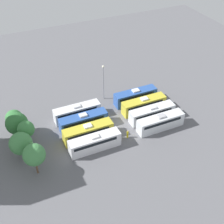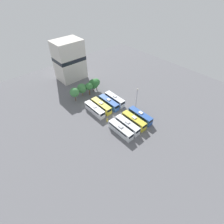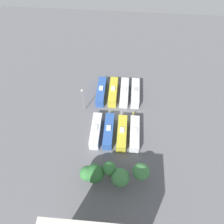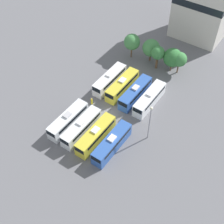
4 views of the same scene
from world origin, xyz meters
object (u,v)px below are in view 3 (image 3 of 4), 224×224
Objects in this scene: bus_5 at (122,133)px; tree_0 at (141,172)px; bus_1 at (124,92)px; tree_3 at (95,173)px; bus_6 at (109,131)px; tree_1 at (120,177)px; tree_4 at (87,173)px; worker_person at (134,114)px; bus_2 at (113,92)px; light_pole at (83,97)px; tree_2 at (109,169)px; bus_0 at (135,93)px; bus_4 at (134,134)px; bus_3 at (101,91)px; bus_7 at (96,131)px.

bus_5 is 12.93m from tree_0.
bus_1 is 28.14m from tree_3.
bus_6 is 14.20m from tree_1.
tree_4 is at bearing 75.01° from bus_1.
bus_1 is at bearing -67.11° from worker_person.
light_pole is (8.08, 6.32, 4.28)m from bus_2.
tree_2 reaches higher than bus_5.
bus_0 is 16.11m from bus_6.
tree_3 is 1.06× the size of tree_4.
bus_4 is at bearing 115.45° from bus_2.
tree_3 is at bearing -4.19° from tree_1.
tree_0 is at bearing 93.42° from bus_0.
bus_2 is 14.38m from bus_6.
worker_person is 0.20× the size of light_pole.
bus_7 is (-0.10, 14.38, 0.00)m from bus_3.
bus_6 is at bearing -54.34° from tree_0.
light_pole is 26.03m from tree_0.
bus_0 is 6.90m from bus_2.
tree_4 reaches higher than bus_0.
light_pole reaches higher than bus_2.
bus_6 is at bearing -106.01° from tree_4.
tree_4 is at bearing 73.99° from bus_6.
light_pole reaches higher than worker_person.
tree_2 is 1.01× the size of tree_3.
light_pole is at bearing 38.05° from bus_2.
bus_0 is 29.07m from tree_3.
bus_5 is 3.69m from bus_6.
tree_1 is at bearing 178.01° from tree_4.
bus_7 is at bearing 76.01° from bus_2.
worker_person is at bearing -145.14° from bus_7.
bus_6 is 1.00× the size of bus_7.
tree_4 reaches higher than bus_2.
tree_0 is (-8.49, 26.35, 2.89)m from bus_2.
bus_5 is at bearing -114.43° from tree_3.
bus_2 is 14.99m from bus_7.
bus_3 and bus_5 have the same top height.
tree_2 is (5.77, 26.32, 2.79)m from bus_0.
tree_3 is (-1.54, 27.23, 2.19)m from bus_3.
tree_4 is at bearing 88.82° from bus_7.
bus_2 and bus_7 have the same top height.
tree_2 reaches higher than bus_2.
bus_4 is 7.10m from bus_6.
tree_0 is at bearing 107.85° from bus_2.
bus_7 is 17.16m from tree_0.
bus_6 is 12.20m from tree_2.
tree_0 reaches higher than bus_5.
bus_2 is at bearing -94.55° from tree_3.
bus_2 is (6.90, 0.13, 0.00)m from bus_0.
bus_7 is 1.66× the size of tree_2.
tree_1 is at bearing 17.85° from tree_0.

